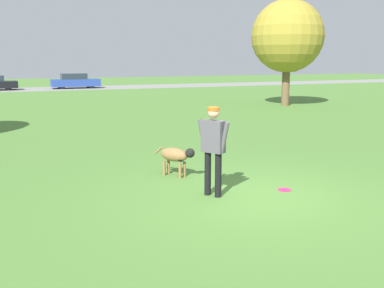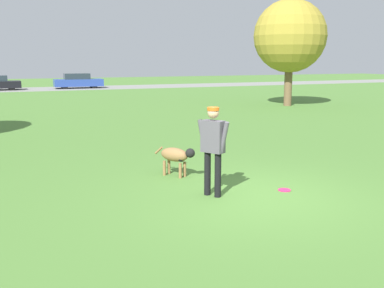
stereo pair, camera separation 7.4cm
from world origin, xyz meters
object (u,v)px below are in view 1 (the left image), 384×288
object	(u,v)px
frisbee	(284,190)
tree_far_right	(288,36)
parked_car_blue	(75,81)
dog	(176,156)
person	(213,143)

from	to	relation	value
frisbee	tree_far_right	xyz separation A→B (m)	(10.17, 14.43, 3.95)
frisbee	parked_car_blue	xyz separation A→B (m)	(1.54, 35.48, 0.66)
dog	tree_far_right	world-z (taller)	tree_far_right
dog	frisbee	distance (m)	2.59
dog	tree_far_right	bearing A→B (deg)	104.17
dog	frisbee	size ratio (longest dim) A/B	3.84
tree_far_right	parked_car_blue	bearing A→B (deg)	112.30
person	dog	xyz separation A→B (m)	(-0.11, 1.70, -0.57)
dog	frisbee	xyz separation A→B (m)	(1.64, -1.95, -0.48)
tree_far_right	dog	bearing A→B (deg)	-133.40
person	frisbee	bearing A→B (deg)	49.92
person	tree_far_right	size ratio (longest dim) A/B	0.29
person	frisbee	distance (m)	1.87
parked_car_blue	person	bearing A→B (deg)	-93.72
person	tree_far_right	world-z (taller)	tree_far_right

